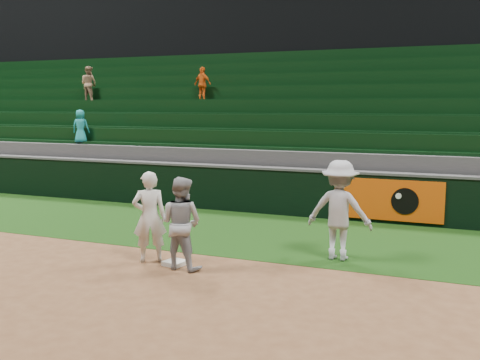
{
  "coord_description": "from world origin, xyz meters",
  "views": [
    {
      "loc": [
        4.36,
        -8.19,
        2.89
      ],
      "look_at": [
        0.21,
        2.3,
        1.3
      ],
      "focal_mm": 40.0,
      "sensor_mm": 36.0,
      "label": 1
    }
  ],
  "objects_px": {
    "baserunner": "(181,223)",
    "base_coach": "(340,210)",
    "first_base": "(175,263)",
    "first_baseman": "(150,217)"
  },
  "relations": [
    {
      "from": "baserunner",
      "to": "base_coach",
      "type": "relative_size",
      "value": 0.88
    },
    {
      "from": "base_coach",
      "to": "first_baseman",
      "type": "bearing_deg",
      "value": 25.74
    },
    {
      "from": "first_baseman",
      "to": "baserunner",
      "type": "xyz_separation_m",
      "value": [
        0.73,
        -0.15,
        -0.02
      ]
    },
    {
      "from": "baserunner",
      "to": "first_base",
      "type": "bearing_deg",
      "value": -26.34
    },
    {
      "from": "baserunner",
      "to": "base_coach",
      "type": "xyz_separation_m",
      "value": [
        2.49,
        1.57,
        0.12
      ]
    },
    {
      "from": "first_base",
      "to": "baserunner",
      "type": "distance_m",
      "value": 0.82
    },
    {
      "from": "first_base",
      "to": "base_coach",
      "type": "relative_size",
      "value": 0.19
    },
    {
      "from": "first_baseman",
      "to": "base_coach",
      "type": "relative_size",
      "value": 0.91
    },
    {
      "from": "first_baseman",
      "to": "base_coach",
      "type": "height_order",
      "value": "base_coach"
    },
    {
      "from": "first_baseman",
      "to": "baserunner",
      "type": "distance_m",
      "value": 0.75
    }
  ]
}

